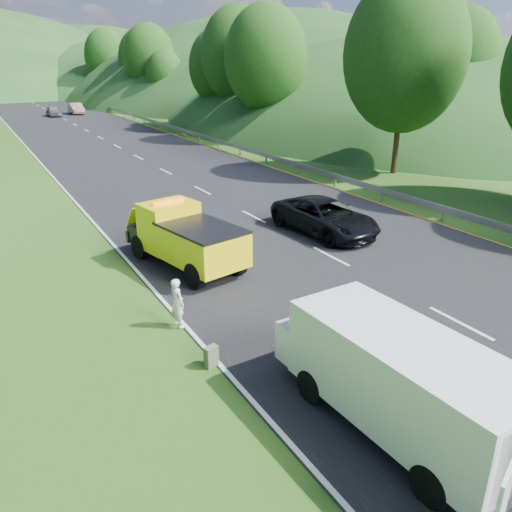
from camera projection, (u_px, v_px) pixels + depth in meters
ground at (334, 320)px, 14.52m from camera, size 320.00×320.00×0.00m
road_surface at (100, 138)px, 48.17m from camera, size 14.00×200.00×0.02m
guardrail at (135, 121)px, 61.63m from camera, size 0.06×140.00×1.52m
tree_line_right at (204, 111)px, 73.57m from camera, size 14.00×140.00×14.00m
hills_backdrop at (23, 89)px, 126.18m from camera, size 201.00×288.60×44.00m
tow_truck at (185, 237)px, 17.92m from camera, size 2.96×5.61×2.29m
white_van at (397, 377)px, 9.84m from camera, size 3.34×6.19×2.17m
woman at (179, 326)px, 14.15m from camera, size 0.47×0.59×1.46m
child at (307, 355)px, 12.80m from camera, size 0.49×0.40×0.93m
suitcase at (211, 356)px, 12.22m from camera, size 0.38×0.27×0.55m
spare_tire at (487, 483)px, 8.92m from camera, size 0.74×0.74×0.20m
passing_suv at (324, 233)px, 21.77m from camera, size 2.82×5.40×1.45m
dist_car_a at (54, 117)px, 66.18m from camera, size 1.57×3.89×1.33m
dist_car_b at (77, 114)px, 69.13m from camera, size 1.54×4.42×1.46m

